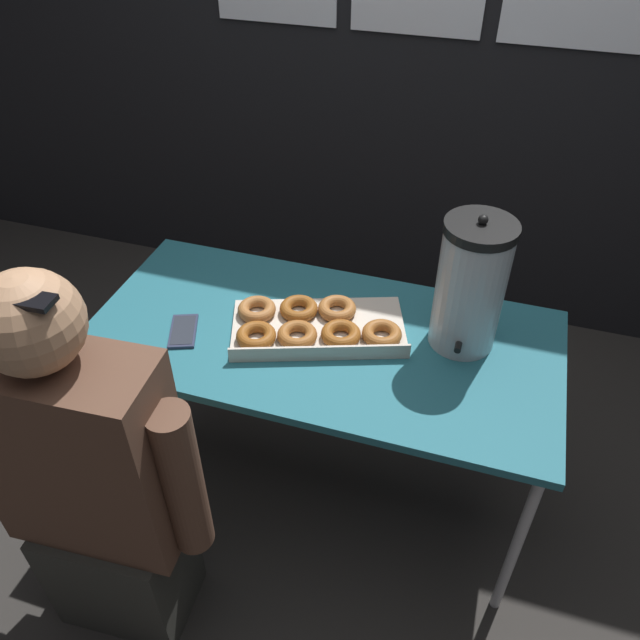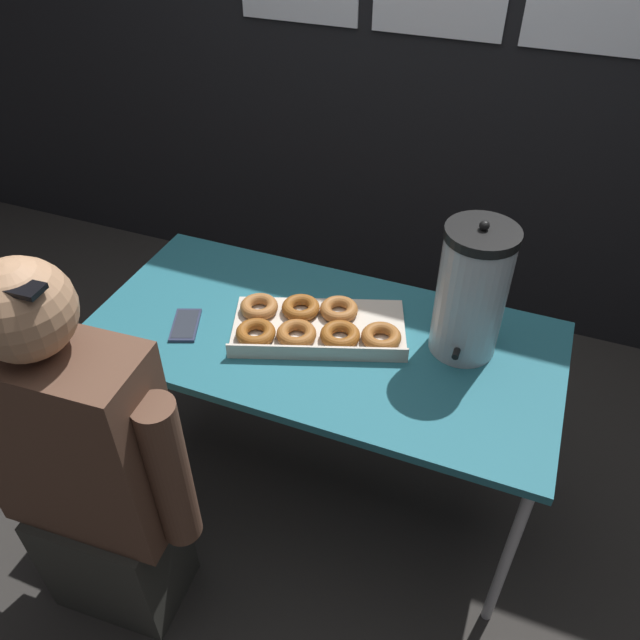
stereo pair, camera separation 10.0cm
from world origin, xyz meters
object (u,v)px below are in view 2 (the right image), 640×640
object	(u,v)px
donut_box	(313,325)
person_seated	(86,473)
coffee_urn	(471,292)
cell_phone	(185,325)

from	to	relation	value
donut_box	person_seated	world-z (taller)	person_seated
coffee_urn	cell_phone	distance (m)	0.88
donut_box	cell_phone	size ratio (longest dim) A/B	3.45
donut_box	cell_phone	xyz separation A→B (m)	(-0.38, -0.12, -0.02)
person_seated	coffee_urn	bearing A→B (deg)	-142.24
donut_box	coffee_urn	xyz separation A→B (m)	(0.44, 0.10, 0.18)
donut_box	cell_phone	distance (m)	0.40
donut_box	person_seated	distance (m)	0.77
coffee_urn	cell_phone	world-z (taller)	coffee_urn
coffee_urn	person_seated	size ratio (longest dim) A/B	0.34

